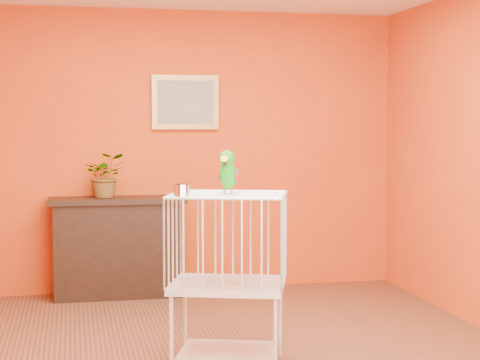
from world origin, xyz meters
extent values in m
plane|color=brown|center=(0.00, 0.00, 0.00)|extent=(4.50, 4.50, 0.00)
plane|color=#CD4A13|center=(0.00, 2.25, 1.30)|extent=(4.00, 0.00, 4.00)
plane|color=#CD4A13|center=(0.00, -2.25, 1.30)|extent=(4.00, 0.00, 4.00)
cube|color=black|center=(-0.64, 2.04, 0.42)|extent=(1.13, 0.38, 0.85)
cube|color=black|center=(-0.64, 2.04, 0.87)|extent=(1.20, 0.43, 0.05)
cube|color=black|center=(-0.64, 1.87, 0.42)|extent=(0.79, 0.02, 0.42)
cube|color=#4E2416|center=(-0.87, 1.99, 0.33)|extent=(0.05, 0.17, 0.26)
cube|color=#3B4D26|center=(-0.80, 1.99, 0.33)|extent=(0.05, 0.17, 0.26)
cube|color=#4E2416|center=(-0.71, 1.99, 0.33)|extent=(0.05, 0.17, 0.26)
cube|color=#3B4D26|center=(-0.62, 1.99, 0.33)|extent=(0.05, 0.17, 0.26)
cube|color=#4E2416|center=(-0.53, 1.99, 0.33)|extent=(0.05, 0.17, 0.26)
imported|color=#26722D|center=(-0.74, 2.04, 1.05)|extent=(0.36, 0.40, 0.31)
cube|color=#B48040|center=(0.00, 2.22, 1.75)|extent=(0.62, 0.03, 0.50)
cube|color=gray|center=(0.00, 2.21, 1.75)|extent=(0.52, 0.01, 0.40)
cube|color=beige|center=(-0.07, -0.18, 0.09)|extent=(0.72, 0.63, 0.02)
cube|color=beige|center=(-0.07, -0.18, 0.52)|extent=(0.85, 0.75, 0.04)
cube|color=beige|center=(-0.07, -0.18, 1.10)|extent=(0.85, 0.75, 0.01)
cylinder|color=beige|center=(-0.45, -0.31, 0.25)|extent=(0.03, 0.03, 0.50)
cylinder|color=beige|center=(0.16, -0.51, 0.25)|extent=(0.03, 0.03, 0.50)
cylinder|color=beige|center=(-0.30, 0.16, 0.25)|extent=(0.03, 0.03, 0.50)
cylinder|color=beige|center=(0.32, -0.04, 0.25)|extent=(0.03, 0.03, 0.50)
cylinder|color=silver|center=(-0.38, -0.31, 1.15)|extent=(0.10, 0.10, 0.07)
cylinder|color=#59544C|center=(-0.09, -0.20, 1.12)|extent=(0.01, 0.01, 0.04)
cylinder|color=#59544C|center=(-0.05, -0.22, 1.12)|extent=(0.01, 0.01, 0.04)
ellipsoid|color=#198B10|center=(-0.07, -0.21, 1.23)|extent=(0.16, 0.19, 0.20)
ellipsoid|color=#198B10|center=(-0.09, -0.24, 1.34)|extent=(0.13, 0.14, 0.10)
cone|color=#FFA315|center=(-0.11, -0.28, 1.33)|extent=(0.07, 0.08, 0.06)
cone|color=black|center=(-0.10, -0.27, 1.31)|extent=(0.03, 0.03, 0.03)
sphere|color=black|center=(-0.12, -0.24, 1.35)|extent=(0.01, 0.01, 0.01)
sphere|color=black|center=(-0.06, -0.27, 1.35)|extent=(0.01, 0.01, 0.01)
ellipsoid|color=#A50C0C|center=(-0.12, -0.18, 1.22)|extent=(0.05, 0.06, 0.07)
ellipsoid|color=navy|center=(-0.02, -0.23, 1.22)|extent=(0.05, 0.06, 0.07)
cone|color=#198B10|center=(-0.04, -0.15, 1.16)|extent=(0.12, 0.15, 0.11)
camera|label=1|loc=(-1.04, -5.15, 1.55)|focal=60.00mm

